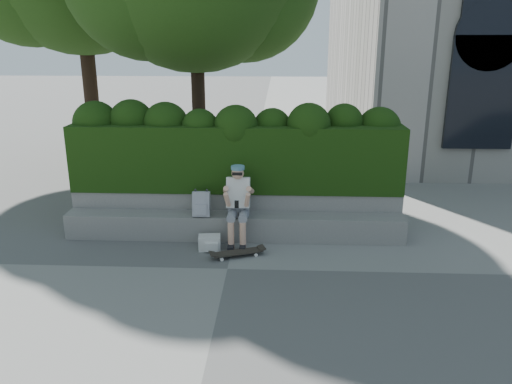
{
  "coord_description": "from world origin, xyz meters",
  "views": [
    {
      "loc": [
        0.77,
        -7.03,
        3.45
      ],
      "look_at": [
        0.4,
        1.0,
        0.95
      ],
      "focal_mm": 35.0,
      "sensor_mm": 36.0,
      "label": 1
    }
  ],
  "objects_px": {
    "backpack_plaid": "(201,204)",
    "skateboard": "(238,253)",
    "backpack_ground": "(210,242)",
    "person": "(238,202)"
  },
  "relations": [
    {
      "from": "person",
      "to": "backpack_plaid",
      "type": "relative_size",
      "value": 3.13
    },
    {
      "from": "person",
      "to": "backpack_plaid",
      "type": "height_order",
      "value": "person"
    },
    {
      "from": "skateboard",
      "to": "backpack_ground",
      "type": "height_order",
      "value": "backpack_ground"
    },
    {
      "from": "person",
      "to": "backpack_plaid",
      "type": "distance_m",
      "value": 0.66
    },
    {
      "from": "backpack_plaid",
      "to": "backpack_ground",
      "type": "xyz_separation_m",
      "value": [
        0.18,
        -0.4,
        -0.55
      ]
    },
    {
      "from": "person",
      "to": "backpack_plaid",
      "type": "bearing_deg",
      "value": 172.86
    },
    {
      "from": "backpack_ground",
      "to": "person",
      "type": "bearing_deg",
      "value": 27.78
    },
    {
      "from": "skateboard",
      "to": "backpack_plaid",
      "type": "height_order",
      "value": "backpack_plaid"
    },
    {
      "from": "person",
      "to": "backpack_ground",
      "type": "bearing_deg",
      "value": -145.49
    },
    {
      "from": "backpack_plaid",
      "to": "skateboard",
      "type": "bearing_deg",
      "value": -46.26
    }
  ]
}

